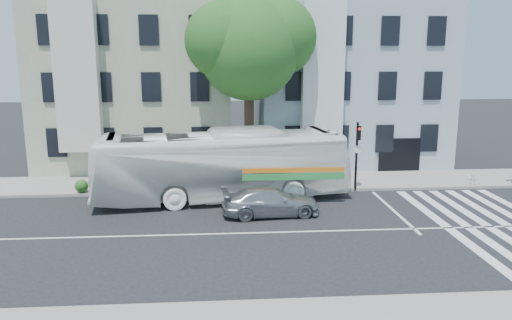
{
  "coord_description": "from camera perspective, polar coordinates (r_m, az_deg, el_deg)",
  "views": [
    {
      "loc": [
        -1.66,
        -19.54,
        7.26
      ],
      "look_at": [
        0.01,
        3.26,
        2.4
      ],
      "focal_mm": 35.0,
      "sensor_mm": 36.0,
      "label": 1
    }
  ],
  "objects": [
    {
      "name": "hedge",
      "position": [
        26.88,
        -10.53,
        -2.77
      ],
      "size": [
        8.1,
        4.25,
        0.7
      ],
      "primitive_type": null,
      "rotation": [
        0.0,
        0.0,
        -0.42
      ],
      "color": "#1C581D",
      "rests_on": "sidewalk_far"
    },
    {
      "name": "building_right",
      "position": [
        35.65,
        10.0,
        9.0
      ],
      "size": [
        12.0,
        10.0,
        11.0
      ],
      "primitive_type": "cube",
      "color": "#A1B3C0",
      "rests_on": "ground"
    },
    {
      "name": "ground",
      "position": [
        20.91,
        0.64,
        -8.32
      ],
      "size": [
        120.0,
        120.0,
        0.0
      ],
      "primitive_type": "plane",
      "color": "black",
      "rests_on": "ground"
    },
    {
      "name": "street_tree",
      "position": [
        28.33,
        -0.72,
        13.16
      ],
      "size": [
        7.3,
        5.9,
        11.1
      ],
      "color": "#2D2116",
      "rests_on": "ground"
    },
    {
      "name": "sedan",
      "position": [
        22.94,
        1.69,
        -4.75
      ],
      "size": [
        2.2,
        4.62,
        1.3
      ],
      "primitive_type": "imported",
      "rotation": [
        0.0,
        0.0,
        1.66
      ],
      "color": "#AAACB1",
      "rests_on": "ground"
    },
    {
      "name": "sidewalk_far",
      "position": [
        28.51,
        -0.71,
        -2.6
      ],
      "size": [
        80.0,
        4.0,
        0.15
      ],
      "primitive_type": "cube",
      "color": "gray",
      "rests_on": "ground"
    },
    {
      "name": "traffic_signal",
      "position": [
        26.93,
        11.51,
        1.42
      ],
      "size": [
        0.39,
        0.51,
        3.76
      ],
      "rotation": [
        0.0,
        0.0,
        -0.28
      ],
      "color": "black",
      "rests_on": "ground"
    },
    {
      "name": "building_left",
      "position": [
        34.99,
        -13.12,
        8.81
      ],
      "size": [
        12.0,
        10.0,
        11.0
      ],
      "primitive_type": "cube",
      "color": "#A2A68B",
      "rests_on": "ground"
    },
    {
      "name": "bus",
      "position": [
        25.17,
        -3.92,
        -0.59
      ],
      "size": [
        4.8,
        13.11,
        3.57
      ],
      "primitive_type": "imported",
      "rotation": [
        0.0,
        0.0,
        1.71
      ],
      "color": "white",
      "rests_on": "ground"
    },
    {
      "name": "fire_hydrant",
      "position": [
        30.14,
        23.56,
        -1.96
      ],
      "size": [
        0.4,
        0.23,
        0.7
      ],
      "rotation": [
        0.0,
        0.0,
        -0.26
      ],
      "color": "#B4B4B0",
      "rests_on": "sidewalk_far"
    }
  ]
}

